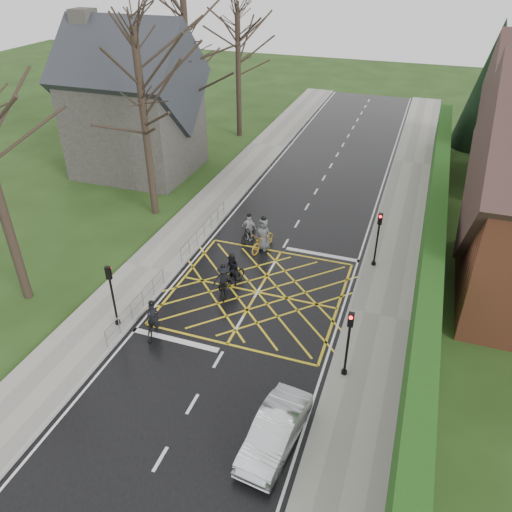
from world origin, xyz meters
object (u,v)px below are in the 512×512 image
Objects in this scene: cyclist_rear at (153,323)px; cyclist_lead at (263,238)px; car at (275,431)px; cyclist_mid at (223,283)px; cyclist_back at (232,274)px; cyclist_front at (249,231)px.

cyclist_rear is 8.68m from cyclist_lead.
cyclist_lead is at bearing 116.88° from car.
car is at bearing -80.97° from cyclist_mid.
car is (4.49, -12.13, -0.08)m from cyclist_lead.
cyclist_mid reaches higher than car.
cyclist_back reaches higher than car.
cyclist_back is at bearing -71.02° from cyclist_front.
cyclist_lead reaches higher than cyclist_mid.
cyclist_rear is 0.99× the size of cyclist_back.
cyclist_lead reaches higher than cyclist_front.
cyclist_lead reaches higher than cyclist_back.
cyclist_mid is at bearing 130.24° from car.
cyclist_rear is at bearing -91.38° from cyclist_lead.
cyclist_lead is at bearing -22.71° from cyclist_front.
car is (5.58, -12.82, 0.00)m from cyclist_front.
cyclist_lead is at bearing 58.25° from cyclist_rear.
cyclist_rear is 0.49× the size of car.
car is at bearing -36.85° from cyclist_back.
cyclist_rear is 4.94m from cyclist_back.
cyclist_mid is 0.48× the size of car.
cyclist_rear reaches higher than car.
cyclist_front reaches higher than car.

